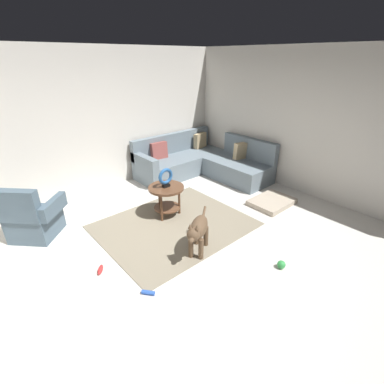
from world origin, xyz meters
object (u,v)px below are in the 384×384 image
(torus_sculpture, at_px, (166,177))
(dog, at_px, (198,230))
(sectional_couch, at_px, (202,163))
(side_table, at_px, (166,193))
(dog_toy_ball, at_px, (281,265))
(dog_toy_bone, at_px, (100,270))
(dog_bed_mat, at_px, (272,202))
(dog_toy_rope, at_px, (148,293))
(armchair, at_px, (32,218))

(torus_sculpture, distance_m, dog, 1.22)
(sectional_couch, distance_m, side_table, 1.98)
(dog_toy_ball, bearing_deg, sectional_couch, 64.97)
(side_table, xyz_separation_m, dog_toy_bone, (-1.51, -0.59, -0.39))
(dog, bearing_deg, sectional_couch, -78.14)
(sectional_couch, bearing_deg, torus_sculpture, -150.77)
(dog_bed_mat, xyz_separation_m, dog_toy_rope, (-2.97, -0.35, -0.02))
(torus_sculpture, distance_m, dog_bed_mat, 2.08)
(dog_toy_ball, bearing_deg, side_table, 98.21)
(side_table, distance_m, torus_sculpture, 0.29)
(side_table, xyz_separation_m, torus_sculpture, (-0.00, 0.00, 0.29))
(torus_sculpture, xyz_separation_m, dog_toy_bone, (-1.51, -0.59, -0.68))
(dog_bed_mat, bearing_deg, torus_sculpture, 150.39)
(side_table, bearing_deg, dog_toy_rope, -133.66)
(dog_bed_mat, bearing_deg, dog_toy_ball, -141.80)
(side_table, bearing_deg, dog_bed_mat, -29.61)
(armchair, relative_size, torus_sculpture, 3.04)
(armchair, distance_m, dog_bed_mat, 4.03)
(sectional_couch, relative_size, dog_bed_mat, 2.81)
(dog_bed_mat, relative_size, dog, 1.09)
(armchair, xyz_separation_m, dog_toy_rope, (0.64, -2.12, -0.30))
(dog_toy_ball, bearing_deg, armchair, 127.41)
(dog, bearing_deg, dog_toy_ball, 178.69)
(armchair, bearing_deg, dog_toy_ball, -6.88)
(dog_toy_ball, relative_size, dog_toy_bone, 0.60)
(armchair, relative_size, dog_toy_rope, 6.40)
(dog, distance_m, dog_toy_ball, 1.17)
(side_table, height_order, dog, dog)
(torus_sculpture, height_order, dog_toy_rope, torus_sculpture)
(sectional_couch, distance_m, torus_sculpture, 2.02)
(side_table, bearing_deg, sectional_couch, 29.23)
(dog_toy_bone, bearing_deg, dog_toy_ball, -39.57)
(dog_toy_bone, bearing_deg, dog_toy_rope, -71.16)
(sectional_couch, relative_size, armchair, 2.27)
(torus_sculpture, bearing_deg, side_table, 0.00)
(armchair, height_order, torus_sculpture, armchair)
(dog_bed_mat, xyz_separation_m, dog_toy_bone, (-3.22, 0.38, -0.01))
(dog_toy_bone, bearing_deg, dog, -24.48)
(side_table, distance_m, dog, 1.17)
(dog_toy_bone, bearing_deg, side_table, 21.29)
(dog_toy_rope, bearing_deg, side_table, 46.34)
(sectional_couch, relative_size, dog_toy_ball, 20.87)
(dog_toy_rope, distance_m, dog_toy_bone, 0.77)
(armchair, bearing_deg, dog, -4.78)
(sectional_couch, xyz_separation_m, torus_sculpture, (-1.72, -0.96, 0.42))
(torus_sculpture, height_order, dog_toy_ball, torus_sculpture)
(armchair, relative_size, dog, 1.36)
(armchair, bearing_deg, dog_toy_rope, -27.37)
(armchair, distance_m, dog_toy_ball, 3.63)
(dog, bearing_deg, dog_toy_bone, 31.48)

